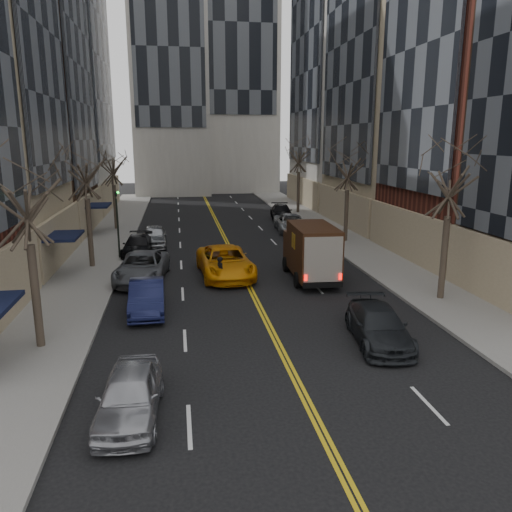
% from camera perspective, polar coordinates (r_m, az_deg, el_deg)
% --- Properties ---
extents(ground, '(160.00, 160.00, 0.00)m').
position_cam_1_polar(ground, '(13.33, 9.05, -21.89)').
color(ground, black).
rests_on(ground, ground).
extents(sidewalk_left, '(4.00, 66.00, 0.15)m').
position_cam_1_polar(sidewalk_left, '(38.45, -16.90, 1.37)').
color(sidewalk_left, slate).
rests_on(sidewalk_left, ground).
extents(sidewalk_right, '(4.00, 66.00, 0.15)m').
position_cam_1_polar(sidewalk_right, '(40.10, 9.49, 2.24)').
color(sidewalk_right, slate).
rests_on(sidewalk_right, ground).
extents(streetwall_right, '(12.26, 49.00, 34.00)m').
position_cam_1_polar(streetwall_right, '(47.56, 17.23, 21.76)').
color(streetwall_right, '#4C301E').
rests_on(streetwall_right, ground).
extents(tree_lf_near, '(3.20, 3.20, 8.41)m').
position_cam_1_polar(tree_lf_near, '(19.08, -25.03, 7.84)').
color(tree_lf_near, '#382D23').
rests_on(tree_lf_near, sidewalk_left).
extents(tree_lf_mid, '(3.20, 3.20, 8.91)m').
position_cam_1_polar(tree_lf_mid, '(30.77, -19.07, 10.64)').
color(tree_lf_mid, '#382D23').
rests_on(tree_lf_mid, sidewalk_left).
extents(tree_lf_far, '(3.20, 3.20, 8.12)m').
position_cam_1_polar(tree_lf_far, '(43.65, -16.13, 10.67)').
color(tree_lf_far, '#382D23').
rests_on(tree_lf_far, sidewalk_left).
extents(tree_rt_near, '(3.20, 3.20, 8.71)m').
position_cam_1_polar(tree_rt_near, '(24.68, 21.49, 9.63)').
color(tree_rt_near, '#382D23').
rests_on(tree_rt_near, sidewalk_right).
extents(tree_rt_mid, '(3.20, 3.20, 8.32)m').
position_cam_1_polar(tree_rt_mid, '(37.45, 10.53, 10.82)').
color(tree_rt_mid, '#382D23').
rests_on(tree_rt_mid, sidewalk_right).
extents(tree_rt_far, '(3.20, 3.20, 9.11)m').
position_cam_1_polar(tree_rt_far, '(51.82, 4.95, 12.26)').
color(tree_rt_far, '#382D23').
rests_on(tree_rt_far, sidewalk_right).
extents(traffic_signal, '(0.29, 0.26, 4.70)m').
position_cam_1_polar(traffic_signal, '(32.88, -15.57, 4.37)').
color(traffic_signal, black).
rests_on(traffic_signal, sidewalk_left).
extents(ups_truck, '(2.49, 5.75, 3.11)m').
position_cam_1_polar(ups_truck, '(27.55, 6.29, 0.47)').
color(ups_truck, black).
rests_on(ups_truck, ground).
extents(observer_sedan, '(2.49, 4.89, 1.36)m').
position_cam_1_polar(observer_sedan, '(19.77, 13.83, -7.74)').
color(observer_sedan, black).
rests_on(observer_sedan, ground).
extents(taxi, '(3.15, 6.17, 1.67)m').
position_cam_1_polar(taxi, '(28.20, -3.53, -0.70)').
color(taxi, orange).
rests_on(taxi, ground).
extents(pedestrian, '(0.58, 0.70, 1.65)m').
position_cam_1_polar(pedestrian, '(26.23, -4.07, -1.81)').
color(pedestrian, black).
rests_on(pedestrian, ground).
extents(parked_lf_a, '(1.85, 4.20, 1.41)m').
position_cam_1_polar(parked_lf_a, '(14.81, -14.22, -15.11)').
color(parked_lf_a, '#A1A2A8').
rests_on(parked_lf_a, ground).
extents(parked_lf_b, '(1.64, 4.39, 1.43)m').
position_cam_1_polar(parked_lf_b, '(22.95, -12.36, -4.60)').
color(parked_lf_b, '#12173B').
rests_on(parked_lf_b, ground).
extents(parked_lf_c, '(3.08, 5.74, 1.53)m').
position_cam_1_polar(parked_lf_c, '(28.04, -12.88, -1.24)').
color(parked_lf_c, '#52545A').
rests_on(parked_lf_c, ground).
extents(parked_lf_d, '(2.07, 4.64, 1.32)m').
position_cam_1_polar(parked_lf_d, '(34.25, -13.33, 1.18)').
color(parked_lf_d, black).
rests_on(parked_lf_d, ground).
extents(parked_lf_e, '(1.83, 4.44, 1.50)m').
position_cam_1_polar(parked_lf_e, '(36.80, -11.55, 2.23)').
color(parked_lf_e, '#999DA1').
rests_on(parked_lf_e, ground).
extents(parked_rt_a, '(2.00, 4.79, 1.54)m').
position_cam_1_polar(parked_rt_a, '(38.38, 6.10, 2.91)').
color(parked_rt_a, '#4C4E54').
rests_on(parked_rt_a, ground).
extents(parked_rt_b, '(2.73, 5.37, 1.45)m').
position_cam_1_polar(parked_rt_b, '(41.93, 4.03, 3.77)').
color(parked_rt_b, '#A4A7AB').
rests_on(parked_rt_b, ground).
extents(parked_rt_c, '(2.54, 5.04, 1.41)m').
position_cam_1_polar(parked_rt_c, '(48.35, 2.92, 5.03)').
color(parked_rt_c, black).
rests_on(parked_rt_c, ground).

